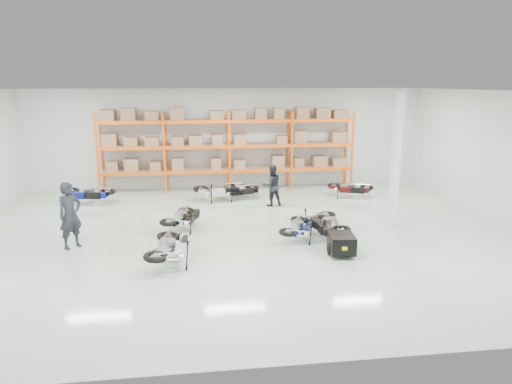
{
  "coord_description": "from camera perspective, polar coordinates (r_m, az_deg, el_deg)",
  "views": [
    {
      "loc": [
        -1.36,
        -13.82,
        4.77
      ],
      "look_at": [
        0.57,
        1.25,
        1.1
      ],
      "focal_mm": 32.0,
      "sensor_mm": 36.0,
      "label": 1
    }
  ],
  "objects": [
    {
      "name": "room",
      "position": [
        14.12,
        -1.67,
        3.29
      ],
      "size": [
        18.0,
        18.0,
        18.0
      ],
      "color": "silver",
      "rests_on": "ground"
    },
    {
      "name": "person_back",
      "position": [
        17.91,
        1.98,
        0.82
      ],
      "size": [
        0.92,
        0.79,
        1.63
      ],
      "primitive_type": "imported",
      "rotation": [
        0.0,
        0.0,
        3.38
      ],
      "color": "black",
      "rests_on": "ground"
    },
    {
      "name": "moto_back_a",
      "position": [
        19.42,
        -20.42,
        0.2
      ],
      "size": [
        2.0,
        1.31,
        1.19
      ],
      "primitive_type": null,
      "rotation": [
        0.0,
        -0.09,
        1.34
      ],
      "color": "navy",
      "rests_on": "ground"
    },
    {
      "name": "person_left",
      "position": [
        14.36,
        -22.21,
        -2.72
      ],
      "size": [
        0.84,
        0.85,
        1.98
      ],
      "primitive_type": "imported",
      "rotation": [
        0.0,
        0.0,
        0.8
      ],
      "color": "#212229",
      "rests_on": "ground"
    },
    {
      "name": "moto_touring_right",
      "position": [
        14.5,
        8.75,
        -3.43
      ],
      "size": [
        0.93,
        1.86,
        1.2
      ],
      "primitive_type": null,
      "rotation": [
        0.0,
        -0.09,
        -0.0
      ],
      "color": "black",
      "rests_on": "ground"
    },
    {
      "name": "moto_back_b",
      "position": [
        18.81,
        -4.38,
        0.69
      ],
      "size": [
        2.06,
        1.29,
        1.24
      ],
      "primitive_type": null,
      "rotation": [
        0.0,
        -0.09,
        1.76
      ],
      "color": "silver",
      "rests_on": "ground"
    },
    {
      "name": "structural_column",
      "position": [
        15.95,
        17.11,
        3.89
      ],
      "size": [
        0.25,
        0.25,
        4.5
      ],
      "primitive_type": "cube",
      "color": "white",
      "rests_on": "ground"
    },
    {
      "name": "moto_silver_left",
      "position": [
        12.52,
        -10.62,
        -6.24
      ],
      "size": [
        1.18,
        1.99,
        1.22
      ],
      "primitive_type": null,
      "rotation": [
        0.0,
        -0.09,
        3.0
      ],
      "color": "silver",
      "rests_on": "ground"
    },
    {
      "name": "moto_black_far_left",
      "position": [
        15.28,
        -9.06,
        -2.75
      ],
      "size": [
        1.43,
        1.89,
        1.1
      ],
      "primitive_type": null,
      "rotation": [
        0.0,
        -0.09,
        2.75
      ],
      "color": "black",
      "rests_on": "ground"
    },
    {
      "name": "moto_back_d",
      "position": [
        19.68,
        11.67,
        0.79
      ],
      "size": [
        1.85,
        1.38,
        1.08
      ],
      "primitive_type": null,
      "rotation": [
        0.0,
        -0.09,
        1.19
      ],
      "color": "#3A0B0C",
      "rests_on": "ground"
    },
    {
      "name": "trailer",
      "position": [
        13.12,
        10.63,
        -6.33
      ],
      "size": [
        0.77,
        1.47,
        0.61
      ],
      "rotation": [
        0.0,
        0.0,
        -0.11
      ],
      "color": "black",
      "rests_on": "ground"
    },
    {
      "name": "moto_blue_centre",
      "position": [
        14.22,
        5.51,
        -3.98
      ],
      "size": [
        1.45,
        1.81,
        1.05
      ],
      "primitive_type": null,
      "rotation": [
        0.0,
        -0.09,
        2.68
      ],
      "color": "#07134D",
      "rests_on": "ground"
    },
    {
      "name": "pallet_rack",
      "position": [
        20.47,
        -3.47,
        6.51
      ],
      "size": [
        11.28,
        0.98,
        3.62
      ],
      "color": "#FF5D0D",
      "rests_on": "ground"
    },
    {
      "name": "moto_back_c",
      "position": [
        18.95,
        -2.15,
        0.51
      ],
      "size": [
        1.73,
        1.11,
        1.03
      ],
      "primitive_type": null,
      "rotation": [
        0.0,
        -0.09,
        1.78
      ],
      "color": "black",
      "rests_on": "ground"
    }
  ]
}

